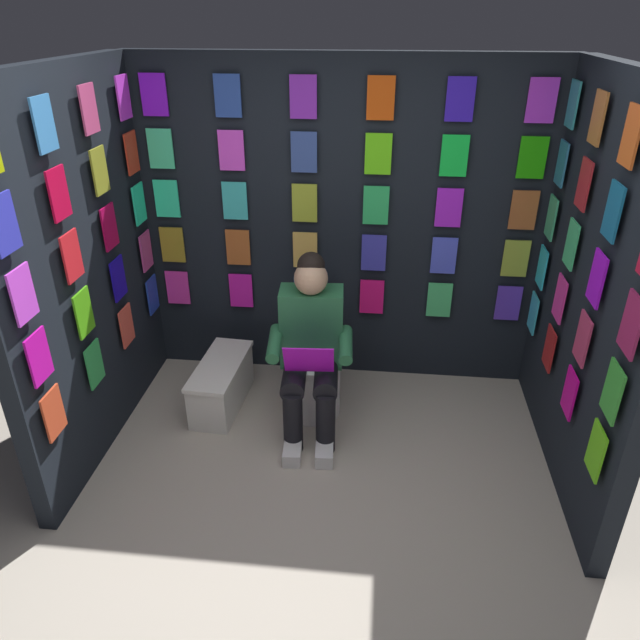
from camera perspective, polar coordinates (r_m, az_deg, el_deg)
name	(u,v)px	position (r m, az deg, el deg)	size (l,w,h in m)	color
ground_plane	(310,553)	(3.30, -1.01, -21.46)	(30.00, 30.00, 0.00)	#B2A899
display_wall_back	(341,227)	(4.19, 1.99, 8.89)	(2.86, 0.14, 2.27)	black
display_wall_left	(592,294)	(3.50, 24.68, 2.28)	(0.14, 1.77, 2.27)	black
display_wall_right	(84,271)	(3.73, -21.73, 4.38)	(0.14, 1.77, 2.27)	black
toilet	(313,365)	(4.08, -0.68, -4.33)	(0.42, 0.57, 0.77)	white
person_reading	(311,347)	(3.75, -0.90, -2.64)	(0.54, 0.70, 1.19)	#286B42
comic_longbox_near	(222,384)	(4.22, -9.44, -6.08)	(0.33, 0.71, 0.34)	white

